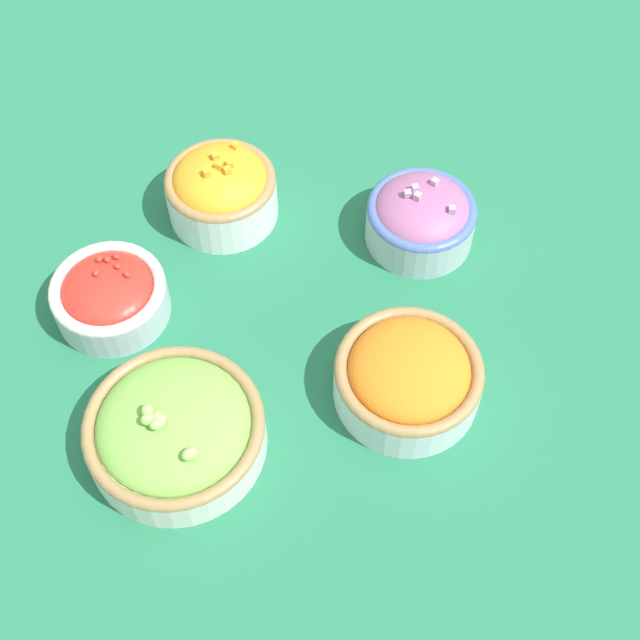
% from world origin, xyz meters
% --- Properties ---
extents(ground_plane, '(3.00, 3.00, 0.00)m').
position_xyz_m(ground_plane, '(0.00, 0.00, 0.00)').
color(ground_plane, '#23704C').
extents(bowl_red_onion, '(0.11, 0.11, 0.07)m').
position_xyz_m(bowl_red_onion, '(0.08, 0.14, 0.03)').
color(bowl_red_onion, '#B2C1CC').
rests_on(bowl_red_onion, ground_plane).
extents(bowl_squash, '(0.12, 0.12, 0.08)m').
position_xyz_m(bowl_squash, '(-0.13, 0.14, 0.04)').
color(bowl_squash, white).
rests_on(bowl_squash, ground_plane).
extents(bowl_carrots, '(0.14, 0.14, 0.07)m').
position_xyz_m(bowl_carrots, '(0.09, -0.05, 0.03)').
color(bowl_carrots, silver).
rests_on(bowl_carrots, ground_plane).
extents(bowl_lettuce, '(0.16, 0.16, 0.07)m').
position_xyz_m(bowl_lettuce, '(-0.11, -0.13, 0.03)').
color(bowl_lettuce, silver).
rests_on(bowl_lettuce, ground_plane).
extents(bowl_cherry_tomatoes, '(0.11, 0.11, 0.06)m').
position_xyz_m(bowl_cherry_tomatoes, '(-0.21, 0.00, 0.03)').
color(bowl_cherry_tomatoes, '#B2C1CC').
rests_on(bowl_cherry_tomatoes, ground_plane).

